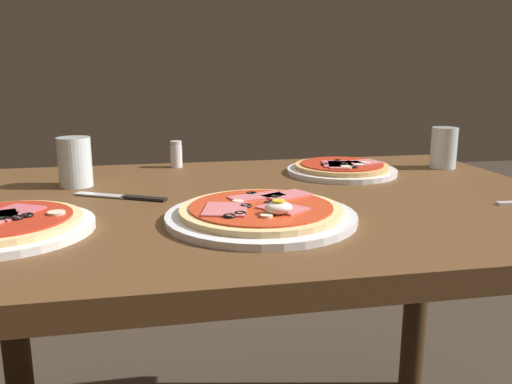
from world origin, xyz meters
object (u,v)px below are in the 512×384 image
at_px(dining_table, 253,251).
at_px(pizza_across_right, 342,169).
at_px(water_glass_far, 75,165).
at_px(pizza_across_left, 3,225).
at_px(water_glass_near, 444,151).
at_px(pizza_foreground, 261,213).
at_px(knife, 126,197).
at_px(salt_shaker, 176,154).

bearing_deg(dining_table, pizza_across_right, 38.06).
bearing_deg(water_glass_far, pizza_across_left, -101.63).
xyz_separation_m(pizza_across_right, water_glass_near, (0.28, 0.02, 0.03)).
xyz_separation_m(pizza_foreground, pizza_across_left, (-0.40, 0.01, -0.00)).
bearing_deg(water_glass_far, pizza_across_right, 2.13).
distance_m(dining_table, water_glass_far, 0.42).
relative_size(pizza_across_left, pizza_across_right, 1.04).
height_order(water_glass_near, knife, water_glass_near).
bearing_deg(water_glass_far, knife, -50.70).
relative_size(pizza_foreground, water_glass_near, 3.11).
bearing_deg(salt_shaker, pizza_foreground, -77.36).
distance_m(pizza_foreground, salt_shaker, 0.52).
xyz_separation_m(knife, salt_shaker, (0.11, 0.32, 0.03)).
height_order(water_glass_near, salt_shaker, water_glass_near).
height_order(dining_table, pizza_across_right, pizza_across_right).
bearing_deg(knife, pizza_foreground, -41.07).
bearing_deg(dining_table, water_glass_far, 153.49).
xyz_separation_m(pizza_foreground, water_glass_far, (-0.33, 0.33, 0.03)).
xyz_separation_m(pizza_across_left, pizza_across_right, (0.67, 0.34, 0.00)).
distance_m(pizza_foreground, water_glass_near, 0.66).
height_order(pizza_foreground, water_glass_far, water_glass_far).
bearing_deg(pizza_across_left, water_glass_near, 21.20).
relative_size(pizza_foreground, salt_shaker, 4.73).
bearing_deg(water_glass_far, pizza_foreground, -44.58).
bearing_deg(knife, pizza_across_right, 17.47).
bearing_deg(pizza_foreground, water_glass_far, 135.42).
bearing_deg(knife, water_glass_far, 129.30).
xyz_separation_m(pizza_across_left, salt_shaker, (0.29, 0.50, 0.02)).
height_order(pizza_foreground, salt_shaker, salt_shaker).
height_order(pizza_across_right, water_glass_near, water_glass_near).
xyz_separation_m(water_glass_far, knife, (0.11, -0.13, -0.04)).
bearing_deg(knife, salt_shaker, 70.61).
bearing_deg(pizza_across_right, salt_shaker, 157.40).
relative_size(pizza_across_right, knife, 1.44).
relative_size(pizza_foreground, water_glass_far, 3.03).
bearing_deg(dining_table, salt_shaker, 110.16).
bearing_deg(water_glass_far, water_glass_near, 2.99).
xyz_separation_m(dining_table, salt_shaker, (-0.13, 0.36, 0.14)).
distance_m(pizza_foreground, pizza_across_left, 0.40).
height_order(pizza_foreground, water_glass_near, water_glass_near).
distance_m(pizza_across_left, pizza_across_right, 0.75).
bearing_deg(salt_shaker, water_glass_near, -11.66).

